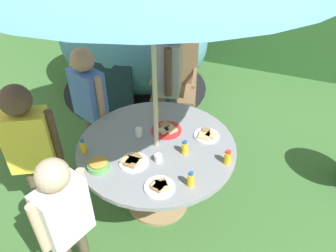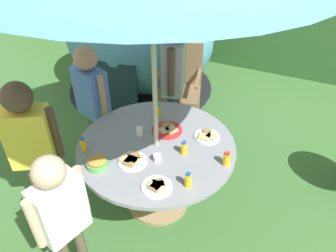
{
  "view_description": "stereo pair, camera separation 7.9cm",
  "coord_description": "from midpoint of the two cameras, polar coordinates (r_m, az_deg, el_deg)",
  "views": [
    {
      "loc": [
        0.83,
        -1.82,
        2.39
      ],
      "look_at": [
        0.07,
        0.07,
        0.85
      ],
      "focal_mm": 34.76,
      "sensor_mm": 36.0,
      "label": 1
    },
    {
      "loc": [
        0.9,
        -1.79,
        2.39
      ],
      "look_at": [
        0.07,
        0.07,
        0.85
      ],
      "focal_mm": 34.76,
      "sensor_mm": 36.0,
      "label": 2
    }
  ],
  "objects": [
    {
      "name": "hedge_backdrop",
      "position": [
        5.43,
        14.92,
        20.16
      ],
      "size": [
        9.0,
        0.7,
        1.82
      ],
      "primitive_type": "cube",
      "color": "#33602D",
      "rests_on": "ground_plane"
    },
    {
      "name": "snack_bowl",
      "position": [
        2.46,
        -11.43,
        -6.33
      ],
      "size": [
        0.16,
        0.16,
        0.08
      ],
      "color": "#66B259",
      "rests_on": "garden_table"
    },
    {
      "name": "wooden_chair",
      "position": [
        3.76,
        2.6,
        7.79
      ],
      "size": [
        0.58,
        0.56,
        0.98
      ],
      "rotation": [
        0.0,
        0.0,
        0.25
      ],
      "color": "brown",
      "rests_on": "ground_plane"
    },
    {
      "name": "juice_bottle_center_front",
      "position": [
        2.6,
        -13.8,
        -3.21
      ],
      "size": [
        0.04,
        0.04,
        0.13
      ],
      "color": "yellow",
      "rests_on": "garden_table"
    },
    {
      "name": "child_in_blue_shirt",
      "position": [
        3.12,
        -12.61,
        5.72
      ],
      "size": [
        0.41,
        0.28,
        1.26
      ],
      "rotation": [
        0.0,
        0.0,
        -0.35
      ],
      "color": "brown",
      "rests_on": "ground_plane"
    },
    {
      "name": "juice_bottle_mid_left",
      "position": [
        2.51,
        3.74,
        -3.89
      ],
      "size": [
        0.05,
        0.05,
        0.12
      ],
      "color": "yellow",
      "rests_on": "garden_table"
    },
    {
      "name": "plate_front_edge",
      "position": [
        2.71,
        7.7,
        -1.76
      ],
      "size": [
        0.21,
        0.21,
        0.03
      ],
      "color": "white",
      "rests_on": "garden_table"
    },
    {
      "name": "plate_near_right",
      "position": [
        2.28,
        -0.96,
        -10.51
      ],
      "size": [
        0.22,
        0.22,
        0.03
      ],
      "color": "white",
      "rests_on": "garden_table"
    },
    {
      "name": "child_in_white_shirt",
      "position": [
        2.19,
        -17.38,
        -13.72
      ],
      "size": [
        0.25,
        0.39,
        1.18
      ],
      "rotation": [
        0.0,
        0.0,
        1.29
      ],
      "color": "brown",
      "rests_on": "ground_plane"
    },
    {
      "name": "cup_near",
      "position": [
        2.7,
        -4.23,
        -0.96
      ],
      "size": [
        0.06,
        0.06,
        0.07
      ],
      "primitive_type": "cylinder",
      "color": "white",
      "rests_on": "garden_table"
    },
    {
      "name": "ground_plane",
      "position": [
        3.12,
        -1.03,
        -13.11
      ],
      "size": [
        10.0,
        10.0,
        0.02
      ],
      "primitive_type": "cube",
      "color": "#3D6B33"
    },
    {
      "name": "juice_bottle_mid_right",
      "position": [
        2.46,
        11.17,
        -5.7
      ],
      "size": [
        0.05,
        0.05,
        0.12
      ],
      "color": "yellow",
      "rests_on": "garden_table"
    },
    {
      "name": "juice_bottle_far_right",
      "position": [
        2.27,
        4.56,
        -9.44
      ],
      "size": [
        0.05,
        0.05,
        0.12
      ],
      "color": "yellow",
      "rests_on": "garden_table"
    },
    {
      "name": "plate_near_left",
      "position": [
        2.76,
        0.71,
        -0.62
      ],
      "size": [
        0.26,
        0.26,
        0.03
      ],
      "color": "red",
      "rests_on": "garden_table"
    },
    {
      "name": "cup_far",
      "position": [
        2.46,
        -0.99,
        -5.59
      ],
      "size": [
        0.06,
        0.06,
        0.06
      ],
      "primitive_type": "cylinder",
      "color": "white",
      "rests_on": "garden_table"
    },
    {
      "name": "child_in_yellow_shirt",
      "position": [
        2.66,
        -22.27,
        -1.91
      ],
      "size": [
        0.39,
        0.33,
        1.31
      ],
      "rotation": [
        0.0,
        0.0,
        0.52
      ],
      "color": "brown",
      "rests_on": "ground_plane"
    },
    {
      "name": "juice_bottle_far_left",
      "position": [
        2.92,
        -1.08,
        2.72
      ],
      "size": [
        0.06,
        0.06,
        0.11
      ],
      "color": "yellow",
      "rests_on": "garden_table"
    },
    {
      "name": "dome_tent",
      "position": [
        4.48,
        -4.65,
        15.0
      ],
      "size": [
        2.22,
        2.22,
        1.44
      ],
      "rotation": [
        0.0,
        0.0,
        0.1
      ],
      "color": "teal",
      "rests_on": "ground_plane"
    },
    {
      "name": "plate_center_back",
      "position": [
        2.47,
        -5.44,
        -6.03
      ],
      "size": [
        0.22,
        0.22,
        0.03
      ],
      "color": "white",
      "rests_on": "garden_table"
    },
    {
      "name": "child_in_grey_shirt",
      "position": [
        3.3,
        1.76,
        10.47
      ],
      "size": [
        0.29,
        0.47,
        1.43
      ],
      "rotation": [
        0.0,
        0.0,
        -1.31
      ],
      "color": "navy",
      "rests_on": "ground_plane"
    },
    {
      "name": "garden_table",
      "position": [
        2.73,
        -1.16,
        -5.77
      ],
      "size": [
        1.28,
        1.28,
        0.69
      ],
      "color": "tan",
      "rests_on": "ground_plane"
    }
  ]
}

